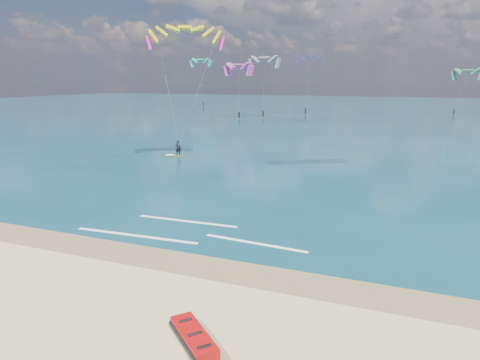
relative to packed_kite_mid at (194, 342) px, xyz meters
name	(u,v)px	position (x,y,z in m)	size (l,w,h in m)	color
ground	(318,146)	(-4.46, 42.26, 0.00)	(320.00, 320.00, 0.00)	tan
wet_sand_strip	(161,258)	(-4.46, 5.26, 0.00)	(320.00, 2.40, 0.01)	olive
sea	(367,111)	(-4.46, 106.26, 0.02)	(320.00, 200.00, 0.04)	#0B363D
packed_kite_mid	(194,342)	(0.00, 0.00, 0.00)	(2.66, 1.10, 0.40)	#AE0C0C
kitesurfer_main	(181,89)	(-15.17, 27.02, 7.26)	(9.93, 7.64, 14.00)	#A8D318
shoreline_foam	(187,233)	(-4.92, 8.65, 0.05)	(12.68, 3.65, 0.01)	white
distant_kites	(338,91)	(-8.75, 84.38, 5.72)	(93.55, 37.00, 13.70)	gray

